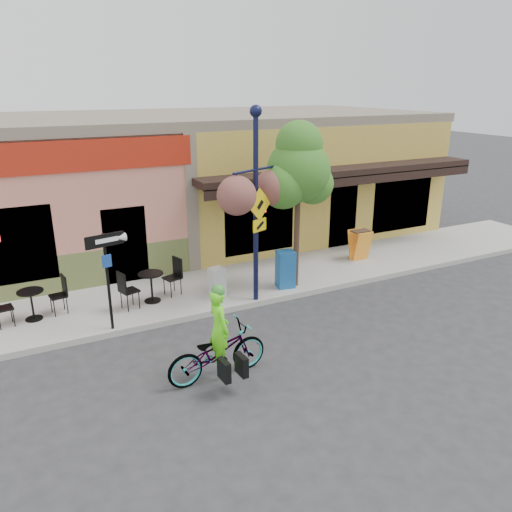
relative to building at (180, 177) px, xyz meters
The scene contains 14 objects.
ground 7.83m from the building, 90.00° to the right, with size 90.00×90.00×0.00m, color #2D2D30.
sidewalk 5.91m from the building, 90.00° to the right, with size 24.00×3.00×0.15m, color #9E9B93.
curb 7.28m from the building, 90.00° to the right, with size 24.00×0.12×0.15m, color #A8A59E.
building is the anchor object (origin of this frame).
bicycle 10.05m from the building, 104.80° to the right, with size 0.72×2.07×1.09m, color maroon.
cyclist_rider 10.00m from the building, 104.52° to the right, with size 0.58×0.38×1.60m, color #64FE1A.
lamp_post 6.87m from the building, 92.69° to the right, with size 1.56×0.62×4.89m, color #111436, non-canonical shape.
one_way_sign 8.00m from the building, 120.35° to the right, with size 0.87×0.19×2.28m, color black, non-canonical shape.
cafe_set_left 8.03m from the building, 135.34° to the right, with size 1.60×0.80×0.96m, color black, non-canonical shape.
cafe_set_right 6.59m from the building, 115.68° to the right, with size 1.69×0.85×1.02m, color black, non-canonical shape.
newspaper_box_blue 6.69m from the building, 83.02° to the right, with size 0.47×0.42×1.04m, color #195497, non-canonical shape.
newspaper_box_grey 6.55m from the building, 100.42° to the right, with size 0.37×0.33×0.79m, color #B9B9B9, non-canonical shape.
street_tree 6.58m from the building, 80.35° to the right, with size 1.77×1.77×4.54m, color #3D7A26, non-canonical shape.
sandwich_board 7.17m from the building, 54.54° to the right, with size 0.58×0.43×0.97m, color #FF9B28, non-canonical shape.
Camera 1 is at (-5.70, -10.04, 5.46)m, focal length 35.00 mm.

